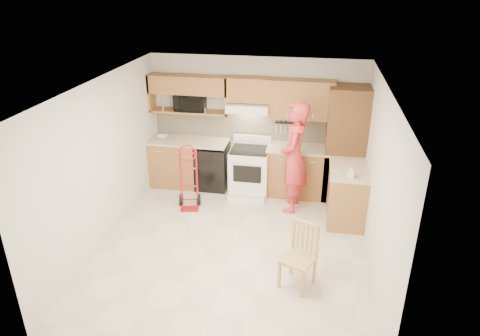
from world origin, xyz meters
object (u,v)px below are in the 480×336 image
(hand_truck, at_px, (189,180))
(dining_chair, at_px, (298,257))
(microwave, at_px, (190,102))
(range, at_px, (249,168))
(person, at_px, (294,158))

(hand_truck, xyz_separation_m, dining_chair, (2.01, -1.81, -0.09))
(microwave, height_order, dining_chair, microwave)
(hand_truck, bearing_deg, range, 24.22)
(microwave, distance_m, range, 1.65)
(microwave, height_order, hand_truck, microwave)
(dining_chair, bearing_deg, range, 136.18)
(hand_truck, bearing_deg, person, -3.01)
(range, bearing_deg, microwave, 164.92)
(person, relative_size, dining_chair, 2.18)
(microwave, xyz_separation_m, hand_truck, (0.21, -1.03, -1.11))
(range, relative_size, dining_chair, 1.18)
(hand_truck, distance_m, dining_chair, 2.71)
(dining_chair, bearing_deg, hand_truck, 161.57)
(microwave, bearing_deg, range, -19.22)
(person, xyz_separation_m, hand_truck, (-1.80, -0.29, -0.44))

